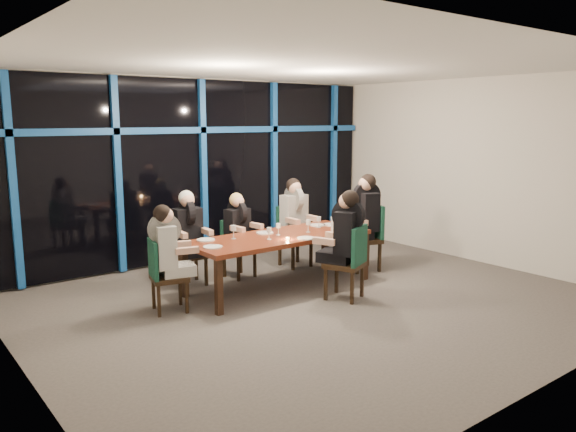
# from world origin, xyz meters

# --- Properties ---
(room) EXTENTS (7.04, 7.00, 3.02)m
(room) POSITION_xyz_m (0.00, 0.00, 2.02)
(room) COLOR #5D5652
(room) RESTS_ON ground
(window_wall) EXTENTS (6.86, 0.43, 2.94)m
(window_wall) POSITION_xyz_m (0.01, 2.93, 1.55)
(window_wall) COLOR black
(window_wall) RESTS_ON ground
(dining_table) EXTENTS (2.60, 1.00, 0.75)m
(dining_table) POSITION_xyz_m (0.00, 0.80, 0.68)
(dining_table) COLOR maroon
(dining_table) RESTS_ON ground
(chair_far_left) EXTENTS (0.46, 0.46, 0.92)m
(chair_far_left) POSITION_xyz_m (-0.91, 1.78, 0.52)
(chair_far_left) COLOR black
(chair_far_left) RESTS_ON ground
(chair_far_mid) EXTENTS (0.45, 0.45, 0.86)m
(chair_far_mid) POSITION_xyz_m (-0.16, 1.67, 0.48)
(chair_far_mid) COLOR black
(chair_far_mid) RESTS_ON ground
(chair_far_right) EXTENTS (0.46, 0.46, 0.96)m
(chair_far_right) POSITION_xyz_m (0.91, 1.67, 0.54)
(chair_far_right) COLOR black
(chair_far_right) RESTS_ON ground
(chair_end_left) EXTENTS (0.51, 0.51, 0.91)m
(chair_end_left) POSITION_xyz_m (-1.72, 0.87, 0.51)
(chair_end_left) COLOR black
(chair_end_left) RESTS_ON ground
(chair_end_right) EXTENTS (0.60, 0.60, 1.03)m
(chair_end_right) POSITION_xyz_m (1.69, 0.73, 0.57)
(chair_end_right) COLOR black
(chair_end_right) RESTS_ON ground
(chair_near_mid) EXTENTS (0.61, 0.61, 0.98)m
(chair_near_mid) POSITION_xyz_m (0.43, -0.18, 0.55)
(chair_near_mid) COLOR black
(chair_near_mid) RESTS_ON ground
(diner_far_left) EXTENTS (0.48, 0.59, 0.90)m
(diner_far_left) POSITION_xyz_m (-0.92, 1.70, 0.88)
(diner_far_left) COLOR black
(diner_far_left) RESTS_ON ground
(diner_far_mid) EXTENTS (0.46, 0.56, 0.84)m
(diner_far_mid) POSITION_xyz_m (-0.15, 1.60, 0.83)
(diner_far_mid) COLOR black
(diner_far_mid) RESTS_ON ground
(diner_far_right) EXTENTS (0.49, 0.61, 0.94)m
(diner_far_right) POSITION_xyz_m (0.91, 1.58, 0.92)
(diner_far_right) COLOR black
(diner_far_right) RESTS_ON ground
(diner_end_left) EXTENTS (0.61, 0.51, 0.88)m
(diner_end_left) POSITION_xyz_m (-1.65, 0.85, 0.87)
(diner_end_left) COLOR black
(diner_end_left) RESTS_ON ground
(diner_end_right) EXTENTS (0.70, 0.61, 1.00)m
(diner_end_right) POSITION_xyz_m (1.61, 0.76, 0.98)
(diner_end_right) COLOR black
(diner_end_right) RESTS_ON ground
(diner_near_mid) EXTENTS (0.62, 0.68, 0.96)m
(diner_near_mid) POSITION_xyz_m (0.39, -0.11, 0.94)
(diner_near_mid) COLOR black
(diner_near_mid) RESTS_ON ground
(plate_far_left) EXTENTS (0.24, 0.24, 0.01)m
(plate_far_left) POSITION_xyz_m (-0.97, 1.14, 0.76)
(plate_far_left) COLOR white
(plate_far_left) RESTS_ON dining_table
(plate_far_mid) EXTENTS (0.24, 0.24, 0.01)m
(plate_far_mid) POSITION_xyz_m (-0.07, 1.04, 0.76)
(plate_far_mid) COLOR white
(plate_far_mid) RESTS_ON dining_table
(plate_far_right) EXTENTS (0.24, 0.24, 0.01)m
(plate_far_right) POSITION_xyz_m (0.89, 1.02, 0.76)
(plate_far_right) COLOR white
(plate_far_right) RESTS_ON dining_table
(plate_end_left) EXTENTS (0.24, 0.24, 0.01)m
(plate_end_left) POSITION_xyz_m (-1.10, 0.72, 0.76)
(plate_end_left) COLOR white
(plate_end_left) RESTS_ON dining_table
(plate_end_right) EXTENTS (0.24, 0.24, 0.01)m
(plate_end_right) POSITION_xyz_m (1.07, 0.93, 0.76)
(plate_end_right) COLOR white
(plate_end_right) RESTS_ON dining_table
(plate_near_mid) EXTENTS (0.24, 0.24, 0.01)m
(plate_near_mid) POSITION_xyz_m (0.16, 0.41, 0.76)
(plate_near_mid) COLOR white
(plate_near_mid) RESTS_ON dining_table
(wine_bottle) EXTENTS (0.07, 0.07, 0.32)m
(wine_bottle) POSITION_xyz_m (0.98, 0.66, 0.87)
(wine_bottle) COLOR black
(wine_bottle) RESTS_ON dining_table
(water_pitcher) EXTENTS (0.13, 0.12, 0.21)m
(water_pitcher) POSITION_xyz_m (0.79, 0.52, 0.86)
(water_pitcher) COLOR white
(water_pitcher) RESTS_ON dining_table
(tea_light) EXTENTS (0.05, 0.05, 0.03)m
(tea_light) POSITION_xyz_m (-0.07, 0.52, 0.76)
(tea_light) COLOR #F4A649
(tea_light) RESTS_ON dining_table
(wine_glass_a) EXTENTS (0.06, 0.06, 0.16)m
(wine_glass_a) POSITION_xyz_m (-0.27, 0.67, 0.87)
(wine_glass_a) COLOR silver
(wine_glass_a) RESTS_ON dining_table
(wine_glass_b) EXTENTS (0.06, 0.06, 0.17)m
(wine_glass_b) POSITION_xyz_m (0.00, 0.83, 0.87)
(wine_glass_b) COLOR silver
(wine_glass_b) RESTS_ON dining_table
(wine_glass_c) EXTENTS (0.07, 0.07, 0.18)m
(wine_glass_c) POSITION_xyz_m (0.46, 0.73, 0.88)
(wine_glass_c) COLOR silver
(wine_glass_c) RESTS_ON dining_table
(wine_glass_d) EXTENTS (0.07, 0.07, 0.18)m
(wine_glass_d) POSITION_xyz_m (-0.62, 0.99, 0.88)
(wine_glass_d) COLOR silver
(wine_glass_d) RESTS_ON dining_table
(wine_glass_e) EXTENTS (0.06, 0.06, 0.16)m
(wine_glass_e) POSITION_xyz_m (0.81, 0.90, 0.87)
(wine_glass_e) COLOR silver
(wine_glass_e) RESTS_ON dining_table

